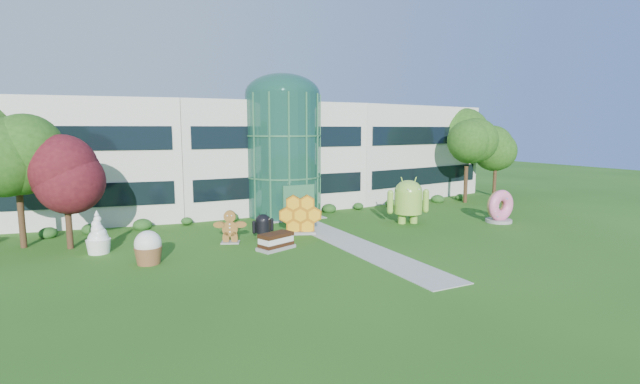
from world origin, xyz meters
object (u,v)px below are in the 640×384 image
donut (499,206)px  gingerbread (230,227)px  android_black (263,224)px  android_green (408,198)px

donut → gingerbread: bearing=170.7°
android_black → gingerbread: bearing=179.2°
android_green → gingerbread: bearing=-164.1°
android_black → donut: bearing=-20.5°
android_green → android_black: size_ratio=2.09×
android_green → gingerbread: size_ratio=1.70×
android_green → android_black: android_green is taller
gingerbread → android_green: bearing=23.1°
android_black → donut: donut is taller
android_black → donut: (17.75, -3.23, 0.34)m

